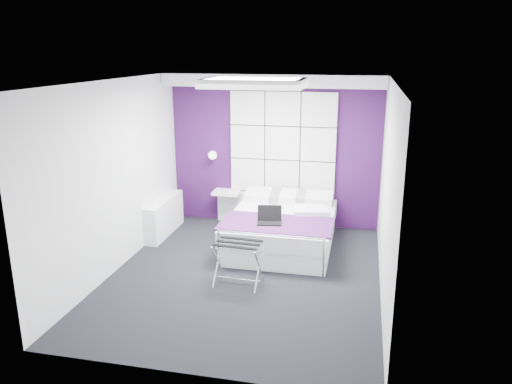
{
  "coord_description": "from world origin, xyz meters",
  "views": [
    {
      "loc": [
        1.47,
        -6.05,
        2.97
      ],
      "look_at": [
        0.08,
        0.35,
        1.1
      ],
      "focal_mm": 35.0,
      "sensor_mm": 36.0,
      "label": 1
    }
  ],
  "objects_px": {
    "nightstand": "(227,192)",
    "luggage_rack": "(238,263)",
    "wall_lamp": "(213,155)",
    "laptop": "(270,219)",
    "radiator": "(164,216)",
    "bed": "(282,229)"
  },
  "relations": [
    {
      "from": "bed",
      "to": "nightstand",
      "type": "relative_size",
      "value": 4.18
    },
    {
      "from": "laptop",
      "to": "nightstand",
      "type": "bearing_deg",
      "value": 118.15
    },
    {
      "from": "radiator",
      "to": "nightstand",
      "type": "height_order",
      "value": "radiator"
    },
    {
      "from": "bed",
      "to": "nightstand",
      "type": "distance_m",
      "value": 1.44
    },
    {
      "from": "nightstand",
      "to": "luggage_rack",
      "type": "relative_size",
      "value": 0.8
    },
    {
      "from": "radiator",
      "to": "luggage_rack",
      "type": "bearing_deg",
      "value": -42.83
    },
    {
      "from": "bed",
      "to": "nightstand",
      "type": "bearing_deg",
      "value": 142.48
    },
    {
      "from": "wall_lamp",
      "to": "radiator",
      "type": "bearing_deg",
      "value": -130.1
    },
    {
      "from": "wall_lamp",
      "to": "bed",
      "type": "height_order",
      "value": "wall_lamp"
    },
    {
      "from": "wall_lamp",
      "to": "nightstand",
      "type": "bearing_deg",
      "value": -9.2
    },
    {
      "from": "luggage_rack",
      "to": "laptop",
      "type": "xyz_separation_m",
      "value": [
        0.24,
        0.92,
        0.32
      ]
    },
    {
      "from": "wall_lamp",
      "to": "bed",
      "type": "distance_m",
      "value": 1.88
    },
    {
      "from": "laptop",
      "to": "wall_lamp",
      "type": "bearing_deg",
      "value": 123.43
    },
    {
      "from": "wall_lamp",
      "to": "luggage_rack",
      "type": "relative_size",
      "value": 0.26
    },
    {
      "from": "nightstand",
      "to": "laptop",
      "type": "height_order",
      "value": "laptop"
    },
    {
      "from": "radiator",
      "to": "wall_lamp",
      "type": "bearing_deg",
      "value": 49.9
    },
    {
      "from": "radiator",
      "to": "luggage_rack",
      "type": "distance_m",
      "value": 2.27
    },
    {
      "from": "radiator",
      "to": "nightstand",
      "type": "distance_m",
      "value": 1.17
    },
    {
      "from": "wall_lamp",
      "to": "laptop",
      "type": "xyz_separation_m",
      "value": [
        1.27,
        -1.38,
        -0.61
      ]
    },
    {
      "from": "luggage_rack",
      "to": "laptop",
      "type": "distance_m",
      "value": 1.01
    },
    {
      "from": "wall_lamp",
      "to": "nightstand",
      "type": "relative_size",
      "value": 0.32
    },
    {
      "from": "radiator",
      "to": "luggage_rack",
      "type": "relative_size",
      "value": 2.05
    }
  ]
}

